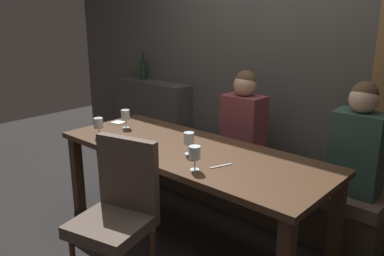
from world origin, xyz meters
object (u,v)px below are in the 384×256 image
Objects in this scene: dining_table at (190,160)px; wine_glass_end_right at (125,115)px; chair_near_side at (118,206)px; diner_bearded at (358,141)px; diner_redhead at (244,118)px; fork_on_table at (221,166)px; banquette_bench at (241,182)px; wine_glass_center_front at (189,139)px; wine_glass_near_right at (98,124)px; wine_bottle_dark_red at (143,70)px; wine_glass_end_left at (195,153)px.

dining_table is 0.83m from wine_glass_end_right.
diner_bearded reaches higher than chair_near_side.
diner_redhead reaches higher than fork_on_table.
diner_bearded is (0.99, 0.01, 0.61)m from banquette_bench.
diner_bearded is at bearing 73.84° from fork_on_table.
chair_near_side is at bearing -100.78° from fork_on_table.
chair_near_side is at bearing -86.24° from dining_table.
diner_redhead reaches higher than wine_glass_center_front.
chair_near_side is 1.74m from diner_bearded.
diner_redhead is at bearing 92.34° from chair_near_side.
wine_glass_center_front is 1.00× the size of wine_glass_near_right.
chair_near_side is (0.05, -1.42, 0.33)m from banquette_bench.
wine_glass_center_front is 0.34m from fork_on_table.
chair_near_side is 5.76× the size of fork_on_table.
fork_on_table is (0.40, -0.82, 0.51)m from banquette_bench.
chair_near_side is at bearing -28.83° from wine_glass_near_right.
dining_table is at bearing 93.76° from chair_near_side.
wine_bottle_dark_red is at bearing 134.59° from chair_near_side.
dining_table is 2.04m from wine_bottle_dark_red.
wine_glass_end_right is at bearing -140.58° from banquette_bench.
dining_table is at bearing -144.36° from diner_bearded.
wine_glass_near_right and wine_glass_end_left have the same top height.
wine_glass_center_front is (0.07, -0.09, 0.20)m from dining_table.
diner_redhead is 1.74m from wine_bottle_dark_red.
wine_glass_center_front is (-0.92, -0.80, 0.01)m from diner_bearded.
wine_glass_near_right reaches higher than banquette_bench.
diner_redhead reaches higher than wine_glass_end_right.
banquette_bench is 1.93m from wine_bottle_dark_red.
diner_redhead is at bearing 41.07° from wine_glass_end_right.
diner_bearded is 1.92m from wine_glass_end_right.
wine_glass_end_left is (0.26, 0.44, 0.30)m from chair_near_side.
chair_near_side reaches higher than wine_glass_near_right.
wine_bottle_dark_red reaches higher than diner_redhead.
fork_on_table is at bearing -29.26° from wine_bottle_dark_red.
wine_glass_end_right is (-0.80, -0.66, 0.63)m from banquette_bench.
wine_glass_end_left is (0.31, -0.99, 0.63)m from banquette_bench.
banquette_bench is at bearing -179.28° from diner_bearded.
wine_glass_end_right is (-1.80, -0.67, 0.01)m from diner_bearded.
diner_bearded is at bearing 35.64° from dining_table.
wine_glass_end_left is at bearing -40.63° from wine_glass_center_front.
fork_on_table reaches higher than banquette_bench.
wine_bottle_dark_red is (-1.70, 0.35, 0.84)m from banquette_bench.
diner_bearded is (0.99, 0.71, 0.19)m from dining_table.
chair_near_side is at bearing -92.40° from wine_glass_center_front.
diner_redhead reaches higher than wine_glass_end_left.
chair_near_side is at bearing -88.09° from banquette_bench.
wine_glass_center_front is at bearing 87.60° from chair_near_side.
diner_redhead is 2.47× the size of wine_bottle_dark_red.
wine_glass_end_right reaches higher than banquette_bench.
wine_glass_end_right is at bearing 177.15° from dining_table.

